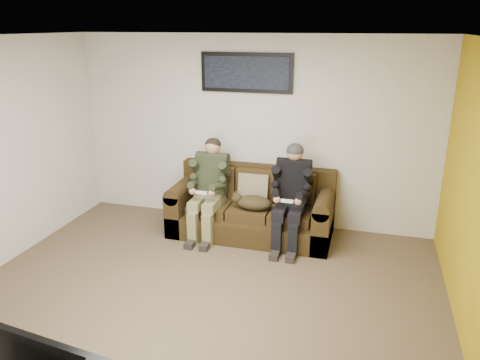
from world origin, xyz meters
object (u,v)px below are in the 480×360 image
(sofa, at_px, (253,209))
(cat, at_px, (252,202))
(person_right, at_px, (292,190))
(framed_poster, at_px, (246,73))
(person_left, at_px, (209,183))

(sofa, height_order, cat, sofa)
(person_right, bearing_deg, framed_poster, 142.84)
(person_left, bearing_deg, framed_poster, 58.45)
(sofa, xyz_separation_m, person_right, (0.55, -0.18, 0.39))
(person_left, xyz_separation_m, cat, (0.60, -0.06, -0.19))
(framed_poster, bearing_deg, person_left, -121.55)
(sofa, height_order, person_right, person_right)
(sofa, bearing_deg, person_right, -17.96)
(person_right, xyz_separation_m, cat, (-0.50, -0.06, -0.19))
(person_right, relative_size, cat, 1.96)
(framed_poster, bearing_deg, cat, -68.10)
(framed_poster, bearing_deg, person_right, -37.16)
(person_right, bearing_deg, person_left, -179.98)
(sofa, bearing_deg, cat, -77.54)
(cat, bearing_deg, framed_poster, 111.90)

